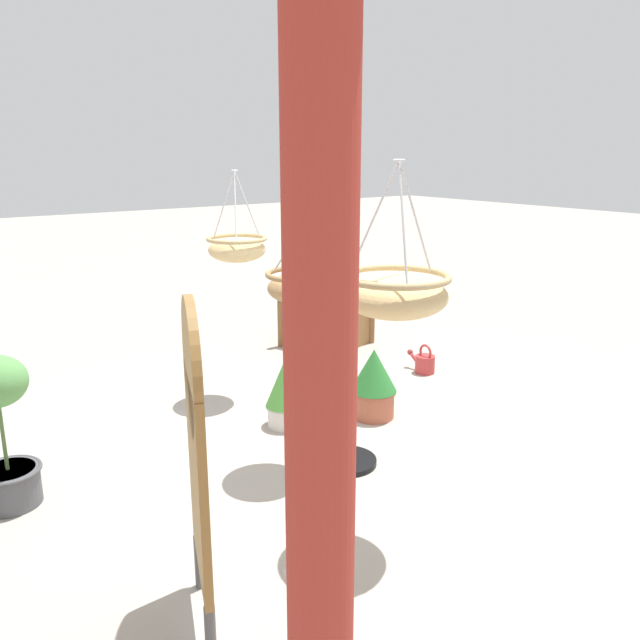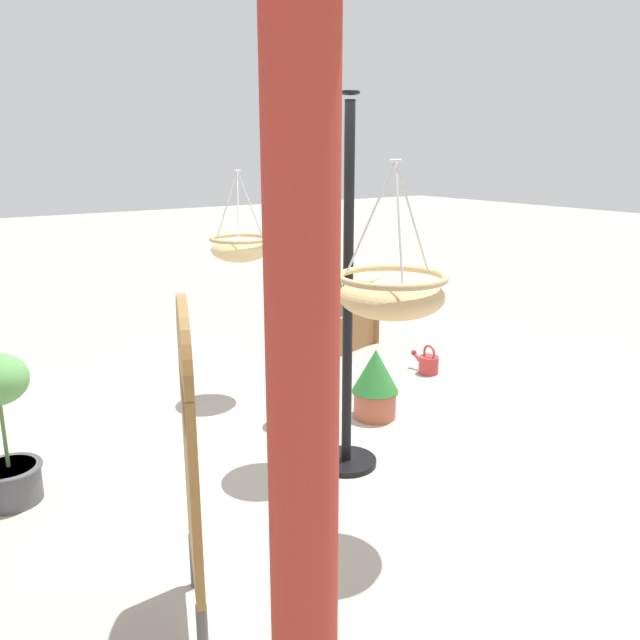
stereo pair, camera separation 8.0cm
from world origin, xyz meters
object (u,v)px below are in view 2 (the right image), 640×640
object	(u,v)px
hanging_basket_left_high	(392,293)
watering_can	(428,363)
greenhouse_pillar_left	(303,425)
potted_plant_fern_front	(287,392)
hanging_basket_with_teddy	(305,285)
display_sign_board	(189,440)
hanging_basket_right_low	(240,248)
potted_plant_small_succulent	(3,429)
wooden_planter_box	(331,325)
potted_plant_tall_leafy	(375,383)
display_pole_central	(347,358)
teddy_bear	(302,260)

from	to	relation	value
hanging_basket_left_high	watering_can	bearing A→B (deg)	-49.07
greenhouse_pillar_left	potted_plant_fern_front	xyz separation A→B (m)	(2.77, -1.67, -1.16)
hanging_basket_with_teddy	display_sign_board	world-z (taller)	hanging_basket_with_teddy
hanging_basket_with_teddy	greenhouse_pillar_left	xyz separation A→B (m)	(-2.11, 1.41, 0.13)
potted_plant_fern_front	watering_can	xyz separation A→B (m)	(0.27, -1.86, -0.19)
hanging_basket_right_low	potted_plant_fern_front	distance (m)	1.35
potted_plant_fern_front	potted_plant_small_succulent	bearing A→B (deg)	89.28
hanging_basket_right_low	display_sign_board	bearing A→B (deg)	147.30
wooden_planter_box	potted_plant_tall_leafy	world-z (taller)	wooden_planter_box
hanging_basket_right_low	greenhouse_pillar_left	bearing A→B (deg)	154.49
display_pole_central	hanging_basket_left_high	bearing A→B (deg)	156.93
potted_plant_tall_leafy	potted_plant_fern_front	bearing A→B (deg)	68.50
display_pole_central	hanging_basket_right_low	xyz separation A→B (m)	(1.62, -0.05, 0.57)
hanging_basket_with_teddy	potted_plant_fern_front	distance (m)	1.25
display_pole_central	display_sign_board	world-z (taller)	display_pole_central
display_sign_board	potted_plant_small_succulent	bearing A→B (deg)	17.11
greenhouse_pillar_left	potted_plant_small_succulent	bearing A→B (deg)	8.50
potted_plant_small_succulent	hanging_basket_left_high	bearing A→B (deg)	-134.58
potted_plant_small_succulent	watering_can	size ratio (longest dim) A/B	2.85
watering_can	hanging_basket_left_high	bearing A→B (deg)	130.93
potted_plant_fern_front	watering_can	world-z (taller)	potted_plant_fern_front
hanging_basket_left_high	potted_plant_fern_front	world-z (taller)	hanging_basket_left_high
teddy_bear	potted_plant_small_succulent	world-z (taller)	teddy_bear
potted_plant_fern_front	potted_plant_small_succulent	size ratio (longest dim) A/B	0.58
display_sign_board	hanging_basket_left_high	bearing A→B (deg)	-89.12
watering_can	potted_plant_tall_leafy	bearing A→B (deg)	115.25
hanging_basket_right_low	greenhouse_pillar_left	world-z (taller)	greenhouse_pillar_left
hanging_basket_right_low	hanging_basket_with_teddy	bearing A→B (deg)	168.61
display_pole_central	greenhouse_pillar_left	world-z (taller)	greenhouse_pillar_left
wooden_planter_box	hanging_basket_left_high	bearing A→B (deg)	148.71
greenhouse_pillar_left	watering_can	xyz separation A→B (m)	(3.04, -3.53, -1.35)
hanging_basket_left_high	potted_plant_tall_leafy	world-z (taller)	hanging_basket_left_high
watering_can	greenhouse_pillar_left	bearing A→B (deg)	130.74
teddy_bear	potted_plant_fern_front	xyz separation A→B (m)	(0.66, -0.28, -1.21)
potted_plant_fern_front	display_sign_board	distance (m)	2.39
hanging_basket_left_high	potted_plant_tall_leafy	size ratio (longest dim) A/B	1.37
hanging_basket_right_low	watering_can	xyz separation A→B (m)	(-0.54, -1.82, -1.27)
hanging_basket_left_high	potted_plant_small_succulent	xyz separation A→B (m)	(1.69, 1.72, -0.96)
hanging_basket_right_low	potted_plant_fern_front	size ratio (longest dim) A/B	1.36
hanging_basket_right_low	watering_can	bearing A→B (deg)	-106.51
hanging_basket_left_high	hanging_basket_right_low	size ratio (longest dim) A/B	1.04
display_pole_central	potted_plant_fern_front	xyz separation A→B (m)	(0.81, -0.01, -0.52)
hanging_basket_with_teddy	hanging_basket_right_low	bearing A→B (deg)	-11.39
potted_plant_small_succulent	teddy_bear	bearing A→B (deg)	-110.79
watering_can	hanging_basket_right_low	bearing A→B (deg)	73.49
hanging_basket_right_low	potted_plant_tall_leafy	distance (m)	1.66
potted_plant_small_succulent	watering_can	bearing A→B (deg)	-86.48
potted_plant_fern_front	display_pole_central	bearing A→B (deg)	179.16
hanging_basket_right_low	wooden_planter_box	bearing A→B (deg)	-62.56
teddy_bear	display_sign_board	size ratio (longest dim) A/B	0.24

